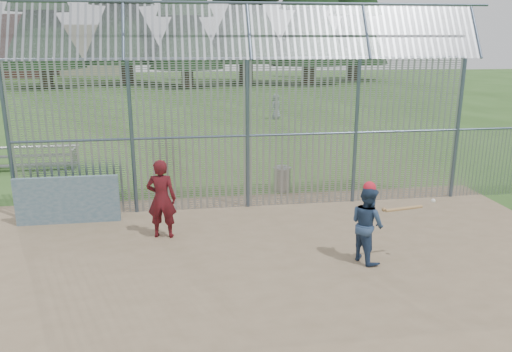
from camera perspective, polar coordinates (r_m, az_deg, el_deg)
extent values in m
plane|color=#2D511E|center=(10.59, 1.64, -9.69)|extent=(120.00, 120.00, 0.00)
cube|color=#756047|center=(10.15, 2.14, -10.82)|extent=(14.00, 10.00, 0.02)
cube|color=#38566B|center=(13.24, -20.73, -2.60)|extent=(2.50, 0.12, 1.20)
imported|color=navy|center=(10.52, 12.59, -5.39)|extent=(0.83, 0.94, 1.61)
imported|color=maroon|center=(11.65, -10.75, -2.57)|extent=(0.74, 0.54, 1.85)
imported|color=slate|center=(28.67, 2.30, 7.93)|extent=(0.84, 0.80, 1.44)
sphere|color=red|center=(10.27, 12.85, -1.31)|extent=(0.26, 0.26, 0.26)
cylinder|color=#AA7F4C|center=(10.54, 16.56, -3.58)|extent=(0.85, 0.21, 0.07)
sphere|color=#AA7F4C|center=(10.37, 14.40, -3.74)|extent=(0.09, 0.09, 0.09)
sphere|color=white|center=(10.54, 19.60, -2.69)|extent=(0.09, 0.09, 0.09)
cylinder|color=gray|center=(15.14, 3.00, -0.44)|extent=(0.52, 0.52, 0.70)
cylinder|color=#9EA0A5|center=(15.04, 3.02, 0.91)|extent=(0.56, 0.56, 0.05)
sphere|color=#9EA0A5|center=(15.03, 3.02, 1.09)|extent=(0.10, 0.10, 0.10)
cube|color=gray|center=(19.16, -24.22, 1.14)|extent=(3.00, 0.25, 0.05)
cube|color=slate|center=(19.43, -24.04, 2.11)|extent=(3.00, 0.25, 0.05)
cube|color=slate|center=(19.71, -23.86, 3.05)|extent=(3.00, 0.25, 0.05)
cube|color=slate|center=(19.12, -19.97, 2.02)|extent=(0.06, 0.90, 0.70)
cylinder|color=#47566B|center=(13.85, -26.45, 3.45)|extent=(0.10, 0.10, 4.00)
cylinder|color=#47566B|center=(13.23, -13.99, 4.13)|extent=(0.10, 0.10, 4.00)
cylinder|color=#47566B|center=(13.28, -0.97, 4.63)|extent=(0.10, 0.10, 4.00)
cylinder|color=#47566B|center=(13.99, 11.35, 4.89)|extent=(0.10, 0.10, 4.00)
cylinder|color=#47566B|center=(15.27, 22.05, 4.93)|extent=(0.10, 0.10, 4.00)
cylinder|color=#47566B|center=(13.05, -1.01, 13.28)|extent=(12.00, 0.07, 0.07)
cylinder|color=#47566B|center=(13.28, -0.97, 4.63)|extent=(12.00, 0.06, 0.06)
cube|color=gray|center=(13.28, -0.97, 4.63)|extent=(12.00, 0.02, 4.00)
cube|color=gray|center=(12.67, -0.79, 16.15)|extent=(12.00, 0.77, 1.31)
cylinder|color=#47566B|center=(15.46, 21.68, 1.29)|extent=(0.08, 0.08, 2.00)
cylinder|color=#332319|center=(51.02, -22.93, 11.00)|extent=(1.19, 1.19, 3.06)
cylinder|color=#332319|center=(52.77, -14.63, 12.01)|extent=(1.33, 1.33, 3.42)
cylinder|color=#332319|center=(48.53, -7.87, 11.77)|extent=(1.12, 1.12, 2.88)
cylinder|color=#332319|center=(51.93, -1.15, 12.55)|extent=(1.40, 1.40, 3.60)
cylinder|color=#332319|center=(51.12, 5.99, 12.22)|extent=(1.26, 1.26, 3.24)
cylinder|color=#332319|center=(56.69, 10.98, 12.25)|extent=(1.19, 1.19, 3.06)
cube|color=brown|center=(67.55, -26.79, 13.08)|extent=(10.00, 8.00, 7.00)
cube|color=#B2A58C|center=(68.22, -17.74, 13.56)|extent=(8.00, 7.00, 6.00)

